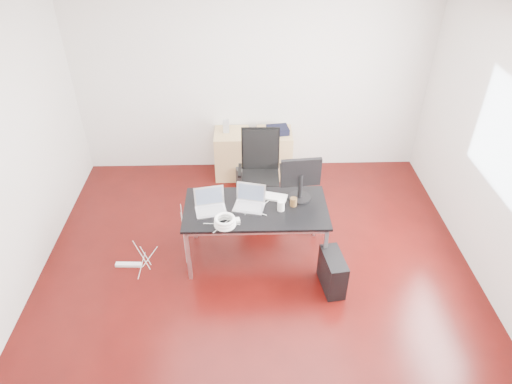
{
  "coord_description": "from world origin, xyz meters",
  "views": [
    {
      "loc": [
        -0.12,
        -3.6,
        3.83
      ],
      "look_at": [
        0.0,
        0.55,
        0.85
      ],
      "focal_mm": 32.0,
      "sensor_mm": 36.0,
      "label": 1
    }
  ],
  "objects_px": {
    "office_chair": "(260,168)",
    "desk": "(256,211)",
    "filing_cabinet_left": "(232,154)",
    "pc_tower": "(332,272)",
    "filing_cabinet_right": "(274,153)"
  },
  "relations": [
    {
      "from": "desk",
      "to": "filing_cabinet_right",
      "type": "bearing_deg",
      "value": 79.88
    },
    {
      "from": "filing_cabinet_right",
      "to": "pc_tower",
      "type": "distance_m",
      "value": 2.38
    },
    {
      "from": "filing_cabinet_left",
      "to": "filing_cabinet_right",
      "type": "relative_size",
      "value": 1.0
    },
    {
      "from": "desk",
      "to": "filing_cabinet_left",
      "type": "bearing_deg",
      "value": 99.44
    },
    {
      "from": "office_chair",
      "to": "filing_cabinet_right",
      "type": "distance_m",
      "value": 0.86
    },
    {
      "from": "office_chair",
      "to": "filing_cabinet_left",
      "type": "height_order",
      "value": "office_chair"
    },
    {
      "from": "office_chair",
      "to": "desk",
      "type": "bearing_deg",
      "value": -93.74
    },
    {
      "from": "desk",
      "to": "office_chair",
      "type": "distance_m",
      "value": 1.03
    },
    {
      "from": "office_chair",
      "to": "pc_tower",
      "type": "xyz_separation_m",
      "value": [
        0.73,
        -1.53,
        -0.39
      ]
    },
    {
      "from": "office_chair",
      "to": "pc_tower",
      "type": "distance_m",
      "value": 1.74
    },
    {
      "from": "filing_cabinet_right",
      "to": "pc_tower",
      "type": "xyz_separation_m",
      "value": [
        0.5,
        -2.32,
        -0.13
      ]
    },
    {
      "from": "filing_cabinet_left",
      "to": "office_chair",
      "type": "bearing_deg",
      "value": -63.71
    },
    {
      "from": "office_chair",
      "to": "filing_cabinet_left",
      "type": "distance_m",
      "value": 0.92
    },
    {
      "from": "desk",
      "to": "pc_tower",
      "type": "distance_m",
      "value": 1.07
    },
    {
      "from": "desk",
      "to": "filing_cabinet_left",
      "type": "xyz_separation_m",
      "value": [
        -0.3,
        1.81,
        -0.33
      ]
    }
  ]
}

